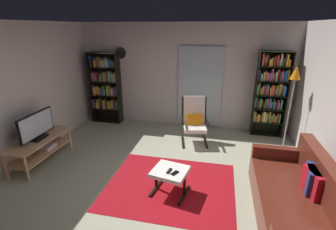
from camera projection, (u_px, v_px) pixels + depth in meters
ground_plane at (153, 189)px, 3.97m from camera, size 7.02×7.02×0.00m
wall_back at (183, 76)px, 6.19m from camera, size 5.60×0.06×2.60m
glass_door_panel at (200, 87)px, 6.12m from camera, size 1.10×0.01×2.00m
area_rug at (170, 186)px, 4.04m from camera, size 2.08×1.72×0.01m
tv_stand at (41, 146)px, 4.67m from camera, size 0.52×1.34×0.50m
television at (37, 127)px, 4.51m from camera, size 0.20×0.84×0.51m
bookshelf_near_tv at (105, 86)px, 6.49m from camera, size 0.80×0.30×1.87m
bookshelf_near_sofa at (271, 91)px, 5.64m from camera, size 0.71×0.30×1.99m
leather_sofa at (297, 199)px, 3.28m from camera, size 0.89×1.97×0.87m
lounge_armchair at (194, 119)px, 5.47m from camera, size 0.68×0.75×1.02m
ottoman at (170, 174)px, 3.77m from camera, size 0.60×0.57×0.41m
tv_remote at (169, 171)px, 3.70m from camera, size 0.07×0.15×0.02m
cell_phone at (175, 173)px, 3.66m from camera, size 0.13×0.16×0.01m
floor_lamp_by_shelf at (294, 83)px, 4.73m from camera, size 0.22×0.22×1.78m
wall_clock at (121, 53)px, 6.25m from camera, size 0.29×0.03×0.29m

